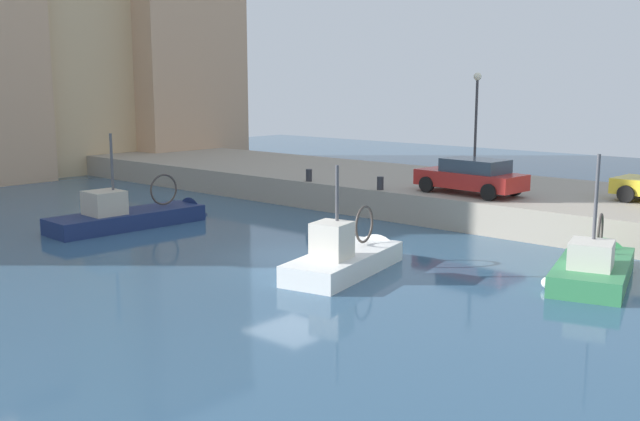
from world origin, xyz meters
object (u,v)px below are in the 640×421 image
at_px(fishing_boat_navy, 136,223).
at_px(parked_car_red, 471,176).
at_px(fishing_boat_white, 350,266).
at_px(quay_streetlamp, 476,108).
at_px(fishing_boat_green, 594,274).
at_px(mooring_bollard_mid, 380,183).
at_px(mooring_bollard_north, 309,175).

xyz_separation_m(fishing_boat_navy, parked_car_red, (9.16, -9.65, 1.81)).
relative_size(fishing_boat_navy, fishing_boat_white, 1.23).
distance_m(parked_car_red, quay_streetlamp, 5.41).
relative_size(fishing_boat_green, parked_car_red, 1.30).
relative_size(parked_car_red, mooring_bollard_mid, 8.13).
relative_size(fishing_boat_navy, mooring_bollard_north, 12.79).
bearing_deg(fishing_boat_green, fishing_boat_navy, 104.49).
distance_m(fishing_boat_navy, parked_car_red, 13.43).
bearing_deg(mooring_bollard_mid, fishing_boat_navy, 141.10).
bearing_deg(parked_car_red, fishing_boat_navy, 133.52).
distance_m(fishing_boat_navy, fishing_boat_white, 10.73).
xyz_separation_m(parked_car_red, mooring_bollard_mid, (-1.45, 3.42, -0.45)).
distance_m(mooring_bollard_mid, quay_streetlamp, 6.49).
height_order(mooring_bollard_mid, quay_streetlamp, quay_streetlamp).
xyz_separation_m(fishing_boat_green, parked_car_red, (4.87, 6.94, 1.83)).
height_order(fishing_boat_green, mooring_bollard_north, fishing_boat_green).
distance_m(fishing_boat_navy, mooring_bollard_north, 8.14).
relative_size(mooring_bollard_mid, quay_streetlamp, 0.11).
bearing_deg(fishing_boat_white, parked_car_red, 6.91).
bearing_deg(fishing_boat_white, mooring_bollard_mid, 31.03).
xyz_separation_m(fishing_boat_green, fishing_boat_white, (-4.06, 5.85, 0.02)).
xyz_separation_m(fishing_boat_white, parked_car_red, (8.93, 1.08, 1.80)).
height_order(fishing_boat_navy, quay_streetlamp, quay_streetlamp).
bearing_deg(fishing_boat_white, mooring_bollard_north, 48.64).
xyz_separation_m(mooring_bollard_mid, quay_streetlamp, (5.65, -1.14, 2.98)).
bearing_deg(fishing_boat_navy, mooring_bollard_north, -16.09).
bearing_deg(mooring_bollard_north, fishing_boat_green, -103.43).
bearing_deg(mooring_bollard_mid, fishing_boat_green, -108.32).
height_order(parked_car_red, mooring_bollard_north, parked_car_red).
bearing_deg(fishing_boat_green, mooring_bollard_mid, 71.68).
relative_size(mooring_bollard_mid, mooring_bollard_north, 1.00).
bearing_deg(fishing_boat_navy, fishing_boat_white, -88.78).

